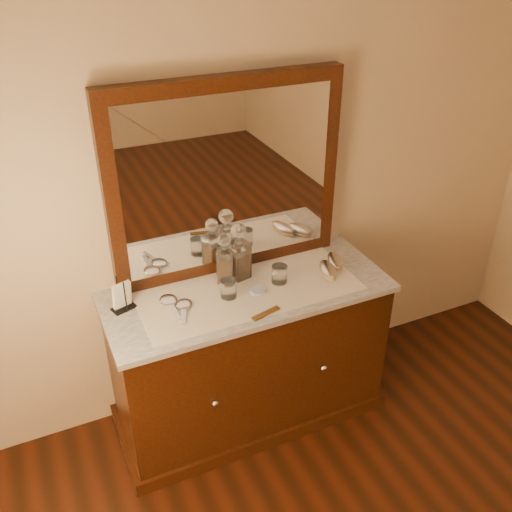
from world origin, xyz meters
name	(u,v)px	position (x,y,z in m)	size (l,w,h in m)	color
dresser_cabinet	(248,357)	(0.00, 1.96, 0.41)	(1.40, 0.55, 0.82)	black
dresser_plinth	(249,406)	(0.00, 1.96, 0.04)	(1.46, 0.59, 0.08)	black
knob_left	(215,403)	(-0.30, 1.67, 0.45)	(0.04, 0.04, 0.04)	silver
knob_right	(324,368)	(0.30, 1.67, 0.45)	(0.04, 0.04, 0.04)	silver
marble_top	(248,292)	(0.00, 1.96, 0.83)	(1.44, 0.59, 0.03)	silver
mirror_frame	(227,179)	(0.00, 2.20, 1.35)	(1.20, 0.08, 1.00)	black
mirror_glass	(229,182)	(0.00, 2.17, 1.35)	(1.06, 0.01, 0.86)	white
lace_runner	(249,291)	(0.00, 1.94, 0.85)	(1.10, 0.45, 0.00)	silver
pin_dish	(258,290)	(0.04, 1.91, 0.86)	(0.09, 0.09, 0.02)	white
comb	(266,313)	(-0.01, 1.73, 0.86)	(0.15, 0.03, 0.01)	brown
napkin_rack	(122,297)	(-0.60, 2.05, 0.92)	(0.13, 0.10, 0.17)	black
decanter_left	(225,263)	(-0.07, 2.07, 0.96)	(0.11, 0.11, 0.27)	#955015
decanter_right	(239,257)	(0.01, 2.08, 0.97)	(0.11, 0.11, 0.31)	#955015
brush_near	(328,270)	(0.43, 1.90, 0.88)	(0.12, 0.19, 0.05)	tan
brush_far	(335,262)	(0.51, 1.96, 0.88)	(0.13, 0.19, 0.05)	tan
hand_mirror_outer	(170,302)	(-0.39, 1.99, 0.86)	(0.09, 0.22, 0.02)	silver
hand_mirror_inner	(184,306)	(-0.34, 1.93, 0.86)	(0.11, 0.20, 0.02)	silver
tumblers	(254,281)	(0.03, 1.94, 0.90)	(0.37, 0.09, 0.09)	white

